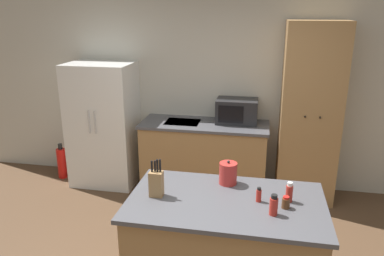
# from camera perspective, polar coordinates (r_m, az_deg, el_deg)

# --- Properties ---
(wall_back) EXTENTS (7.20, 0.06, 2.60)m
(wall_back) POSITION_cam_1_polar(r_m,az_deg,el_deg) (5.01, 4.23, 5.79)
(wall_back) COLOR beige
(wall_back) RESTS_ON ground_plane
(refrigerator) EXTENTS (0.86, 0.65, 1.66)m
(refrigerator) POSITION_cam_1_polar(r_m,az_deg,el_deg) (5.21, -13.33, 0.50)
(refrigerator) COLOR white
(refrigerator) RESTS_ON ground_plane
(back_counter) EXTENTS (1.64, 0.65, 0.93)m
(back_counter) POSITION_cam_1_polar(r_m,az_deg,el_deg) (4.95, 1.84, -4.38)
(back_counter) COLOR #9E7547
(back_counter) RESTS_ON ground_plane
(pantry_cabinet) EXTENTS (0.69, 0.55, 2.21)m
(pantry_cabinet) POSITION_cam_1_polar(r_m,az_deg,el_deg) (4.77, 17.50, 1.98)
(pantry_cabinet) COLOR #9E7547
(pantry_cabinet) RESTS_ON ground_plane
(kitchen_island) EXTENTS (1.51, 0.89, 0.93)m
(kitchen_island) POSITION_cam_1_polar(r_m,az_deg,el_deg) (3.19, 4.95, -18.18)
(kitchen_island) COLOR #9E7547
(kitchen_island) RESTS_ON ground_plane
(microwave) EXTENTS (0.52, 0.36, 0.31)m
(microwave) POSITION_cam_1_polar(r_m,az_deg,el_deg) (4.81, 6.85, 2.60)
(microwave) COLOR #232326
(microwave) RESTS_ON back_counter
(knife_block) EXTENTS (0.10, 0.08, 0.31)m
(knife_block) POSITION_cam_1_polar(r_m,az_deg,el_deg) (2.95, -5.44, -8.30)
(knife_block) COLOR #9E7547
(knife_block) RESTS_ON kitchen_island
(spice_bottle_tall_dark) EXTENTS (0.04, 0.04, 0.12)m
(spice_bottle_tall_dark) POSITION_cam_1_polar(r_m,az_deg,el_deg) (2.93, 10.14, -10.02)
(spice_bottle_tall_dark) COLOR #B2281E
(spice_bottle_tall_dark) RESTS_ON kitchen_island
(spice_bottle_short_red) EXTENTS (0.06, 0.06, 0.09)m
(spice_bottle_short_red) POSITION_cam_1_polar(r_m,az_deg,el_deg) (2.89, 14.11, -10.94)
(spice_bottle_short_red) COLOR #563319
(spice_bottle_short_red) RESTS_ON kitchen_island
(spice_bottle_amber_oil) EXTENTS (0.06, 0.06, 0.16)m
(spice_bottle_amber_oil) POSITION_cam_1_polar(r_m,az_deg,el_deg) (2.77, 12.34, -11.46)
(spice_bottle_amber_oil) COLOR #B2281E
(spice_bottle_amber_oil) RESTS_ON kitchen_island
(spice_bottle_green_herb) EXTENTS (0.05, 0.05, 0.16)m
(spice_bottle_green_herb) POSITION_cam_1_polar(r_m,az_deg,el_deg) (2.97, 14.60, -9.51)
(spice_bottle_green_herb) COLOR #B2281E
(spice_bottle_green_herb) RESTS_ON kitchen_island
(kettle) EXTENTS (0.15, 0.15, 0.21)m
(kettle) POSITION_cam_1_polar(r_m,az_deg,el_deg) (3.16, 5.52, -6.88)
(kettle) COLOR #B72D28
(kettle) RESTS_ON kitchen_island
(fire_extinguisher) EXTENTS (0.13, 0.13, 0.51)m
(fire_extinguisher) POSITION_cam_1_polar(r_m,az_deg,el_deg) (5.70, -19.21, -5.00)
(fire_extinguisher) COLOR red
(fire_extinguisher) RESTS_ON ground_plane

